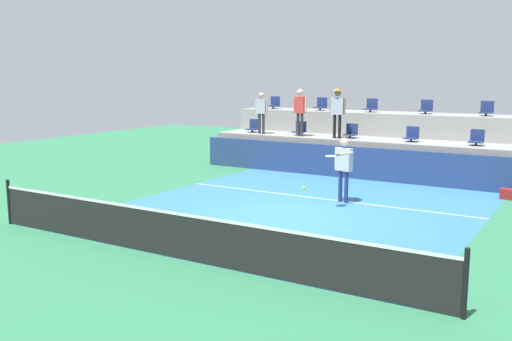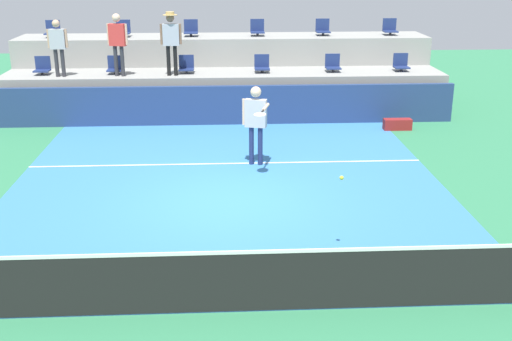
% 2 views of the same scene
% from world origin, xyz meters
% --- Properties ---
extents(ground_plane, '(40.00, 40.00, 0.00)m').
position_xyz_m(ground_plane, '(0.00, 0.00, 0.00)').
color(ground_plane, '#2D754C').
extents(court_inner_paint, '(9.00, 10.00, 0.01)m').
position_xyz_m(court_inner_paint, '(0.00, 1.00, 0.00)').
color(court_inner_paint, teal).
rests_on(court_inner_paint, ground_plane).
extents(court_service_line, '(9.00, 0.06, 0.00)m').
position_xyz_m(court_service_line, '(0.00, 2.40, 0.01)').
color(court_service_line, white).
rests_on(court_service_line, ground_plane).
extents(tennis_net, '(10.48, 0.08, 1.07)m').
position_xyz_m(tennis_net, '(0.00, -4.00, 0.50)').
color(tennis_net, black).
rests_on(tennis_net, ground_plane).
extents(sponsor_backboard, '(13.00, 0.16, 1.10)m').
position_xyz_m(sponsor_backboard, '(0.00, 6.00, 0.55)').
color(sponsor_backboard, navy).
rests_on(sponsor_backboard, ground_plane).
extents(seating_tier_lower, '(13.00, 1.80, 1.25)m').
position_xyz_m(seating_tier_lower, '(0.00, 7.30, 0.62)').
color(seating_tier_lower, gray).
rests_on(seating_tier_lower, ground_plane).
extents(seating_tier_upper, '(13.00, 1.80, 2.10)m').
position_xyz_m(seating_tier_upper, '(0.00, 9.10, 1.05)').
color(seating_tier_upper, gray).
rests_on(seating_tier_upper, ground_plane).
extents(stadium_chair_lower_far_left, '(0.44, 0.40, 0.52)m').
position_xyz_m(stadium_chair_lower_far_left, '(-5.29, 7.23, 1.46)').
color(stadium_chair_lower_far_left, '#2D2D33').
rests_on(stadium_chair_lower_far_left, seating_tier_lower).
extents(stadium_chair_lower_left, '(0.44, 0.40, 0.52)m').
position_xyz_m(stadium_chair_lower_left, '(-3.20, 7.23, 1.46)').
color(stadium_chair_lower_left, '#2D2D33').
rests_on(stadium_chair_lower_left, seating_tier_lower).
extents(stadium_chair_lower_mid_left, '(0.44, 0.40, 0.52)m').
position_xyz_m(stadium_chair_lower_mid_left, '(-1.12, 7.23, 1.46)').
color(stadium_chair_lower_mid_left, '#2D2D33').
rests_on(stadium_chair_lower_mid_left, seating_tier_lower).
extents(stadium_chair_lower_mid_right, '(0.44, 0.40, 0.52)m').
position_xyz_m(stadium_chair_lower_mid_right, '(1.12, 7.23, 1.46)').
color(stadium_chair_lower_mid_right, '#2D2D33').
rests_on(stadium_chair_lower_mid_right, seating_tier_lower).
extents(stadium_chair_lower_right, '(0.44, 0.40, 0.52)m').
position_xyz_m(stadium_chair_lower_right, '(3.23, 7.23, 1.46)').
color(stadium_chair_lower_right, '#2D2D33').
rests_on(stadium_chair_lower_right, seating_tier_lower).
extents(stadium_chair_upper_far_left, '(0.44, 0.40, 0.52)m').
position_xyz_m(stadium_chair_upper_far_left, '(-5.35, 9.03, 2.31)').
color(stadium_chair_upper_far_left, '#2D2D33').
rests_on(stadium_chair_upper_far_left, seating_tier_upper).
extents(stadium_chair_upper_left, '(0.44, 0.40, 0.52)m').
position_xyz_m(stadium_chair_upper_left, '(-3.16, 9.03, 2.31)').
color(stadium_chair_upper_left, '#2D2D33').
rests_on(stadium_chair_upper_left, seating_tier_upper).
extents(stadium_chair_upper_mid_left, '(0.44, 0.40, 0.52)m').
position_xyz_m(stadium_chair_upper_mid_left, '(-1.03, 9.03, 2.31)').
color(stadium_chair_upper_mid_left, '#2D2D33').
rests_on(stadium_chair_upper_mid_left, seating_tier_upper).
extents(stadium_chair_upper_mid_right, '(0.44, 0.40, 0.52)m').
position_xyz_m(stadium_chair_upper_mid_right, '(1.08, 9.03, 2.31)').
color(stadium_chair_upper_mid_right, '#2D2D33').
rests_on(stadium_chair_upper_mid_right, seating_tier_upper).
extents(stadium_chair_upper_right, '(0.44, 0.40, 0.52)m').
position_xyz_m(stadium_chair_upper_right, '(3.18, 9.03, 2.31)').
color(stadium_chair_upper_right, '#2D2D33').
rests_on(stadium_chair_upper_right, seating_tier_upper).
extents(tennis_player, '(0.61, 1.32, 1.81)m').
position_xyz_m(tennis_player, '(0.67, 2.29, 1.12)').
color(tennis_player, navy).
rests_on(tennis_player, ground_plane).
extents(spectator_in_grey, '(0.57, 0.21, 1.60)m').
position_xyz_m(spectator_in_grey, '(-4.69, 6.85, 2.20)').
color(spectator_in_grey, '#2D2D33').
rests_on(spectator_in_grey, seating_tier_lower).
extents(spectator_in_white, '(0.61, 0.29, 1.76)m').
position_xyz_m(spectator_in_white, '(-3.01, 6.85, 2.32)').
color(spectator_in_white, '#2D2D33').
rests_on(spectator_in_white, seating_tier_lower).
extents(spectator_with_hat, '(0.61, 0.43, 1.80)m').
position_xyz_m(spectator_with_hat, '(-1.50, 6.85, 2.37)').
color(spectator_with_hat, black).
rests_on(spectator_with_hat, seating_tier_lower).
extents(tennis_ball, '(0.07, 0.07, 0.07)m').
position_xyz_m(tennis_ball, '(1.75, -2.32, 1.30)').
color(tennis_ball, '#CCE033').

